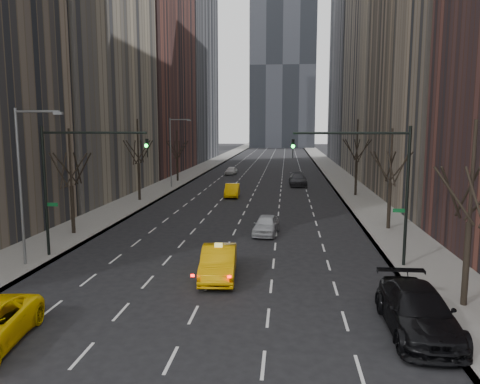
# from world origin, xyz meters

# --- Properties ---
(ground) EXTENTS (400.00, 400.00, 0.00)m
(ground) POSITION_xyz_m (0.00, 0.00, 0.00)
(ground) COLOR black
(ground) RESTS_ON ground
(sidewalk_left) EXTENTS (4.50, 320.00, 0.15)m
(sidewalk_left) POSITION_xyz_m (-12.25, 70.00, 0.07)
(sidewalk_left) COLOR slate
(sidewalk_left) RESTS_ON ground
(sidewalk_right) EXTENTS (4.50, 320.00, 0.15)m
(sidewalk_right) POSITION_xyz_m (12.25, 70.00, 0.07)
(sidewalk_right) COLOR slate
(sidewalk_right) RESTS_ON ground
(bld_left_far) EXTENTS (14.00, 28.00, 44.00)m
(bld_left_far) POSITION_xyz_m (-21.50, 66.00, 22.00)
(bld_left_far) COLOR brown
(bld_left_far) RESTS_ON ground
(bld_left_deep) EXTENTS (14.00, 30.00, 60.00)m
(bld_left_deep) POSITION_xyz_m (-21.50, 96.00, 30.00)
(bld_left_deep) COLOR slate
(bld_left_deep) RESTS_ON ground
(bld_right_far) EXTENTS (14.00, 28.00, 50.00)m
(bld_right_far) POSITION_xyz_m (21.50, 64.00, 25.00)
(bld_right_far) COLOR gray
(bld_right_far) RESTS_ON ground
(bld_right_deep) EXTENTS (14.00, 30.00, 58.00)m
(bld_right_deep) POSITION_xyz_m (21.50, 95.00, 29.00)
(bld_right_deep) COLOR slate
(bld_right_deep) RESTS_ON ground
(tree_lw_b) EXTENTS (3.36, 3.50, 7.82)m
(tree_lw_b) POSITION_xyz_m (-12.00, 18.00, 3.72)
(tree_lw_b) COLOR black
(tree_lw_b) RESTS_ON ground
(tree_lw_c) EXTENTS (3.36, 3.50, 8.74)m
(tree_lw_c) POSITION_xyz_m (-12.00, 34.00, 4.04)
(tree_lw_c) COLOR black
(tree_lw_c) RESTS_ON ground
(tree_lw_d) EXTENTS (3.36, 3.50, 7.36)m
(tree_lw_d) POSITION_xyz_m (-12.00, 52.00, 3.56)
(tree_lw_d) COLOR black
(tree_lw_d) RESTS_ON ground
(tree_rw_a) EXTENTS (3.36, 3.50, 8.28)m
(tree_rw_a) POSITION_xyz_m (12.00, 6.00, 3.88)
(tree_rw_a) COLOR black
(tree_rw_a) RESTS_ON ground
(tree_rw_b) EXTENTS (3.36, 3.50, 7.82)m
(tree_rw_b) POSITION_xyz_m (12.00, 22.00, 3.72)
(tree_rw_b) COLOR black
(tree_rw_b) RESTS_ON ground
(tree_rw_c) EXTENTS (3.36, 3.50, 8.74)m
(tree_rw_c) POSITION_xyz_m (12.00, 40.00, 4.04)
(tree_rw_c) COLOR black
(tree_rw_c) RESTS_ON ground
(traffic_mast_left) EXTENTS (6.69, 0.39, 8.00)m
(traffic_mast_left) POSITION_xyz_m (-9.11, 12.00, 5.49)
(traffic_mast_left) COLOR black
(traffic_mast_left) RESTS_ON ground
(traffic_mast_right) EXTENTS (6.69, 0.39, 8.00)m
(traffic_mast_right) POSITION_xyz_m (9.11, 12.00, 5.49)
(traffic_mast_right) COLOR black
(traffic_mast_right) RESTS_ON ground
(streetlight_near) EXTENTS (2.83, 0.22, 9.00)m
(streetlight_near) POSITION_xyz_m (-10.84, 10.00, 5.62)
(streetlight_near) COLOR slate
(streetlight_near) RESTS_ON ground
(streetlight_far) EXTENTS (2.83, 0.22, 9.00)m
(streetlight_far) POSITION_xyz_m (-10.84, 45.00, 5.62)
(streetlight_far) COLOR slate
(streetlight_far) RESTS_ON ground
(taxi_sedan) EXTENTS (2.20, 5.30, 1.71)m
(taxi_sedan) POSITION_xyz_m (0.37, 9.07, 0.85)
(taxi_sedan) COLOR #DC9B04
(taxi_sedan) RESTS_ON ground
(silver_sedan_ahead) EXTENTS (2.11, 4.41, 1.45)m
(silver_sedan_ahead) POSITION_xyz_m (2.46, 19.59, 0.73)
(silver_sedan_ahead) COLOR #AFB1B7
(silver_sedan_ahead) RESTS_ON ground
(parked_suv_black) EXTENTS (2.52, 6.17, 1.79)m
(parked_suv_black) POSITION_xyz_m (9.20, 3.17, 0.89)
(parked_suv_black) COLOR black
(parked_suv_black) RESTS_ON ground
(far_taxi) EXTENTS (1.79, 4.61, 1.50)m
(far_taxi) POSITION_xyz_m (-2.29, 38.16, 0.75)
(far_taxi) COLOR #F9B505
(far_taxi) RESTS_ON ground
(far_suv_grey) EXTENTS (2.53, 5.75, 1.64)m
(far_suv_grey) POSITION_xyz_m (5.50, 49.13, 0.82)
(far_suv_grey) COLOR #313237
(far_suv_grey) RESTS_ON ground
(far_car_white) EXTENTS (1.98, 4.08, 1.34)m
(far_car_white) POSITION_xyz_m (-5.33, 62.64, 0.67)
(far_car_white) COLOR silver
(far_car_white) RESTS_ON ground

